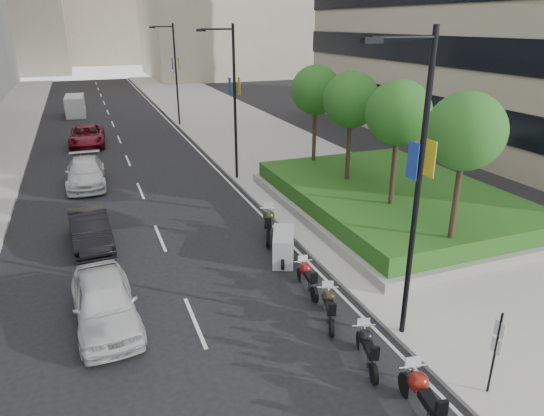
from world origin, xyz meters
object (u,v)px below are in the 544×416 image
parking_sign (496,349)px  motorcycle_5 (283,246)px  motorcycle_3 (329,307)px  car_d (87,136)px  car_c (86,173)px  lamp_post_1 (232,96)px  motorcycle_1 (422,398)px  lamp_post_0 (414,179)px  motorcycle_6 (269,224)px  lamp_post_2 (174,70)px  delivery_van (75,107)px  motorcycle_4 (307,278)px  motorcycle_2 (367,348)px  car_a (105,302)px  car_b (90,229)px

parking_sign → motorcycle_5: (-1.97, 9.01, -0.85)m
motorcycle_3 → car_d: size_ratio=0.35×
car_c → car_d: car_d is taller
lamp_post_1 → parking_sign: 20.33m
motorcycle_1 → lamp_post_0: bearing=-15.7°
motorcycle_6 → car_d: (-7.01, 21.41, 0.11)m
lamp_post_0 → car_d: bearing=105.3°
lamp_post_2 → delivery_van: 13.27m
lamp_post_0 → delivery_van: bearing=101.3°
motorcycle_6 → lamp_post_2: bearing=20.2°
motorcycle_5 → delivery_van: (-7.49, 38.01, 0.32)m
motorcycle_4 → delivery_van: size_ratio=0.42×
motorcycle_5 → car_d: bearing=39.4°
lamp_post_1 → car_d: 15.63m
motorcycle_2 → motorcycle_5: (0.28, 6.79, 0.07)m
motorcycle_5 → car_c: car_c is taller
car_c → motorcycle_2: bearing=-69.5°
motorcycle_2 → delivery_van: (-7.21, 44.80, 0.39)m
lamp_post_0 → car_d: 31.05m
lamp_post_1 → motorcycle_5: bearing=-96.8°
motorcycle_2 → car_d: bearing=28.5°
lamp_post_0 → motorcycle_5: size_ratio=4.19×
lamp_post_0 → parking_sign: (0.66, -3.00, -3.61)m
motorcycle_1 → motorcycle_6: bearing=8.3°
motorcycle_3 → delivery_van: delivery_van is taller
motorcycle_5 → lamp_post_0: bearing=-144.3°
car_c → lamp_post_1: bearing=-13.2°
motorcycle_6 → car_c: (-7.37, 10.97, 0.11)m
motorcycle_4 → motorcycle_6: size_ratio=0.87×
lamp_post_2 → motorcycle_3: lamp_post_2 is taller
motorcycle_1 → motorcycle_5: size_ratio=1.09×
motorcycle_5 → delivery_van: 38.74m
motorcycle_4 → car_a: 6.85m
motorcycle_1 → motorcycle_2: size_ratio=1.19×
parking_sign → lamp_post_1: bearing=91.9°
motorcycle_1 → lamp_post_2: bearing=7.9°
car_b → car_d: size_ratio=0.81×
car_a → motorcycle_1: bearing=-48.6°
motorcycle_1 → motorcycle_4: (0.00, 6.47, -0.09)m
lamp_post_1 → car_b: size_ratio=2.01×
motorcycle_3 → car_a: bearing=90.5°
motorcycle_6 → delivery_van: delivery_van is taller
motorcycle_4 → motorcycle_6: (0.36, 4.80, 0.12)m
car_c → delivery_van: 24.80m
motorcycle_2 → motorcycle_6: motorcycle_6 is taller
motorcycle_4 → car_b: 9.86m
motorcycle_5 → car_c: 15.02m
delivery_van → motorcycle_2: bearing=-78.4°
lamp_post_0 → motorcycle_4: size_ratio=4.47×
lamp_post_1 → car_c: bearing=165.3°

